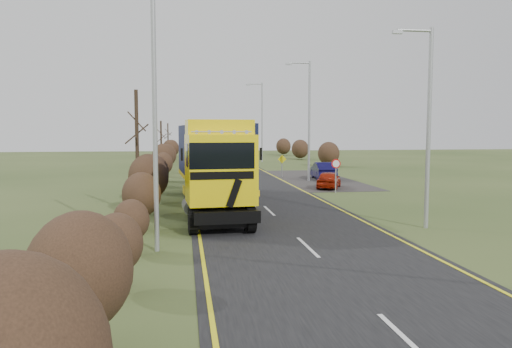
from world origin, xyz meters
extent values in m
plane|color=#34481E|center=(0.00, 0.00, 0.00)|extent=(160.00, 160.00, 0.00)
cube|color=black|center=(0.00, 10.00, 0.01)|extent=(8.00, 120.00, 0.02)
cube|color=#332F2D|center=(6.50, 20.00, 0.01)|extent=(6.00, 18.00, 0.02)
cube|color=yellow|center=(-3.70, 10.00, 0.03)|extent=(0.12, 116.00, 0.01)
cube|color=yellow|center=(3.70, 10.00, 0.03)|extent=(0.12, 116.00, 0.01)
cube|color=silver|center=(0.00, -12.00, 0.03)|extent=(0.12, 3.00, 0.01)
cube|color=silver|center=(0.00, -4.00, 0.03)|extent=(0.12, 3.00, 0.01)
cube|color=silver|center=(0.00, 4.00, 0.03)|extent=(0.12, 3.00, 0.01)
cube|color=silver|center=(0.00, 12.00, 0.03)|extent=(0.12, 3.00, 0.01)
cube|color=silver|center=(0.00, 20.00, 0.03)|extent=(0.12, 3.00, 0.01)
cube|color=silver|center=(0.00, 28.00, 0.03)|extent=(0.12, 3.00, 0.01)
cube|color=silver|center=(0.00, 36.00, 0.03)|extent=(0.12, 3.00, 0.01)
cube|color=silver|center=(0.00, 44.00, 0.03)|extent=(0.12, 3.00, 0.01)
cube|color=silver|center=(0.00, 52.00, 0.03)|extent=(0.12, 3.00, 0.01)
cube|color=silver|center=(0.00, 60.00, 0.03)|extent=(0.12, 3.00, 0.01)
ellipsoid|color=#302015|center=(-6.05, -12.00, 1.69)|extent=(1.80, 2.34, 2.07)
ellipsoid|color=#302015|center=(-5.97, -8.00, 1.26)|extent=(1.34, 1.74, 1.54)
ellipsoid|color=#302015|center=(-6.02, -4.00, 1.14)|extent=(1.21, 1.57, 1.39)
ellipsoid|color=#302015|center=(-6.00, 0.00, 1.49)|extent=(1.58, 2.06, 1.82)
ellipsoid|color=#302015|center=(-5.98, 4.00, 1.84)|extent=(1.96, 2.55, 2.25)
ellipsoid|color=#302015|center=(-6.03, 8.00, 1.72)|extent=(1.83, 2.38, 2.10)
ellipsoid|color=#302015|center=(-5.95, 12.00, 1.28)|extent=(1.37, 1.78, 1.57)
ellipsoid|color=#302015|center=(-6.06, 16.00, 1.13)|extent=(1.20, 1.56, 1.38)
ellipsoid|color=#302015|center=(-5.92, 20.00, 1.46)|extent=(1.55, 2.02, 1.78)
ellipsoid|color=#302015|center=(-6.09, 24.00, 1.83)|extent=(1.95, 2.53, 2.24)
ellipsoid|color=#302015|center=(-5.90, 28.00, 1.74)|extent=(1.85, 2.41, 2.13)
ellipsoid|color=#302015|center=(-6.12, 32.00, 1.31)|extent=(1.40, 1.81, 1.61)
ellipsoid|color=#302015|center=(-5.87, 36.00, 1.12)|extent=(1.19, 1.55, 1.37)
ellipsoid|color=#302015|center=(-6.14, 40.00, 1.43)|extent=(1.52, 1.97, 1.75)
ellipsoid|color=#302015|center=(-5.84, 44.00, 1.81)|extent=(1.93, 2.51, 2.22)
ellipsoid|color=#302015|center=(-6.17, 48.00, 1.76)|extent=(1.88, 2.44, 2.16)
ellipsoid|color=#302015|center=(-5.82, 52.00, 1.34)|extent=(1.43, 1.85, 1.64)
ellipsoid|color=#302015|center=(-6.19, 56.00, 1.12)|extent=(1.19, 1.55, 1.37)
ellipsoid|color=#302015|center=(-5.80, 60.00, 1.40)|extent=(1.49, 1.93, 1.71)
cylinder|color=#302318|center=(-6.50, 4.00, 3.03)|extent=(0.18, 0.18, 6.05)
cylinder|color=#302318|center=(-6.50, 30.00, 2.53)|extent=(0.18, 0.18, 5.06)
cylinder|color=#302318|center=(-6.50, 52.00, 2.57)|extent=(0.18, 0.18, 5.15)
cube|color=black|center=(-2.80, 0.50, 0.75)|extent=(2.94, 5.13, 0.48)
cube|color=yellow|center=(-2.80, -0.47, 2.53)|extent=(2.86, 2.56, 2.80)
cube|color=black|center=(-2.80, -1.60, 0.59)|extent=(2.69, 0.33, 0.59)
cube|color=black|center=(-3.25, -1.67, 1.67)|extent=(0.65, 0.07, 1.16)
cube|color=black|center=(-2.35, -1.67, 1.67)|extent=(0.65, 0.07, 1.16)
cube|color=black|center=(-2.80, -1.64, 3.12)|extent=(2.53, 0.25, 1.02)
cube|color=black|center=(-2.80, -1.67, 2.37)|extent=(2.47, 0.21, 0.30)
cube|color=yellow|center=(-2.80, -0.09, 4.23)|extent=(2.79, 1.70, 0.60)
cylinder|color=silver|center=(-2.80, -1.39, 4.04)|extent=(2.37, 0.23, 0.06)
cube|color=black|center=(-4.34, -1.39, 3.18)|extent=(0.09, 0.13, 0.48)
cube|color=black|center=(-1.26, -1.39, 3.18)|extent=(0.09, 0.13, 0.48)
cylinder|color=gray|center=(-4.04, 0.93, 0.81)|extent=(0.70, 1.44, 0.60)
cylinder|color=gray|center=(-1.56, 0.93, 0.81)|extent=(0.70, 1.44, 0.60)
cube|color=yellow|center=(-2.80, 7.50, 1.32)|extent=(3.68, 13.73, 0.26)
cube|color=black|center=(-2.80, 7.50, 2.93)|extent=(3.62, 13.30, 2.96)
cube|color=#100F40|center=(-2.80, 14.08, 2.93)|extent=(2.67, 0.26, 2.96)
cube|color=#100F40|center=(-2.80, 0.91, 2.93)|extent=(2.67, 0.26, 2.96)
cube|color=black|center=(-2.80, 11.59, 0.70)|extent=(2.75, 4.05, 0.38)
cube|color=yellow|center=(-4.11, 6.42, 0.59)|extent=(0.48, 5.91, 0.48)
cube|color=yellow|center=(-1.49, 6.42, 0.59)|extent=(0.48, 5.91, 0.48)
cylinder|color=black|center=(-3.93, -1.23, 0.56)|extent=(0.43, 1.14, 1.12)
cylinder|color=black|center=(-1.67, -1.23, 0.56)|extent=(0.43, 1.14, 1.12)
cylinder|color=black|center=(-3.93, 1.47, 0.56)|extent=(0.43, 1.14, 1.12)
cylinder|color=black|center=(-1.67, 1.47, 0.56)|extent=(0.43, 1.14, 1.12)
cylinder|color=black|center=(-3.93, 10.62, 0.56)|extent=(0.43, 1.14, 1.12)
cylinder|color=black|center=(-1.67, 10.62, 0.56)|extent=(0.43, 1.14, 1.12)
cylinder|color=black|center=(-3.93, 11.70, 0.56)|extent=(0.43, 1.14, 1.12)
cylinder|color=black|center=(-1.67, 11.70, 0.56)|extent=(0.43, 1.14, 1.12)
cylinder|color=black|center=(-3.93, 12.77, 0.56)|extent=(0.43, 1.14, 1.12)
cylinder|color=black|center=(-1.67, 12.77, 0.56)|extent=(0.43, 1.14, 1.12)
imported|color=#9A1A07|center=(5.88, 13.27, 0.61)|extent=(2.76, 3.87, 1.22)
imported|color=#0C0A37|center=(7.30, 19.67, 0.72)|extent=(1.91, 4.51, 1.45)
cylinder|color=#A4A7A9|center=(5.80, -1.26, 4.14)|extent=(0.18, 0.18, 8.28)
cylinder|color=#A4A7A9|center=(5.06, -1.26, 8.14)|extent=(1.47, 0.12, 0.12)
cube|color=#A4A7A9|center=(4.33, -1.26, 8.05)|extent=(0.41, 0.17, 0.13)
cylinder|color=#A4A7A9|center=(5.74, 18.47, 4.80)|extent=(0.18, 0.18, 9.60)
cylinder|color=#A4A7A9|center=(4.89, 18.47, 9.44)|extent=(1.71, 0.12, 0.12)
cube|color=#A4A7A9|center=(4.04, 18.47, 9.34)|extent=(0.48, 0.19, 0.15)
cylinder|color=#A4A7A9|center=(5.80, 43.31, 5.11)|extent=(0.18, 0.18, 10.22)
cylinder|color=#A4A7A9|center=(4.89, 43.31, 10.05)|extent=(1.82, 0.12, 0.12)
cube|color=#A4A7A9|center=(3.98, 43.31, 9.93)|extent=(0.51, 0.20, 0.16)
cylinder|color=#A4A7A9|center=(-5.20, -3.74, 4.99)|extent=(0.16, 0.16, 9.99)
cylinder|color=#A4A7A9|center=(5.60, 10.76, 0.96)|extent=(0.08, 0.08, 1.93)
cylinder|color=red|center=(5.60, 10.73, 1.93)|extent=(0.62, 0.04, 0.62)
cylinder|color=white|center=(5.60, 10.71, 1.93)|extent=(0.46, 0.02, 0.46)
cylinder|color=#A4A7A9|center=(4.20, 21.86, 0.75)|extent=(0.08, 0.08, 1.49)
cube|color=yellow|center=(4.20, 21.81, 1.60)|extent=(0.75, 0.04, 0.75)
camera|label=1|loc=(-4.25, -20.74, 4.10)|focal=35.00mm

